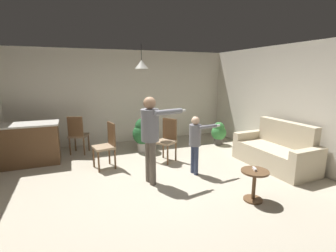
{
  "coord_description": "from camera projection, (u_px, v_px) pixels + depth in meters",
  "views": [
    {
      "loc": [
        -1.5,
        -4.11,
        2.06
      ],
      "look_at": [
        0.28,
        0.44,
        1.0
      ],
      "focal_mm": 26.42,
      "sensor_mm": 36.0,
      "label": 1
    }
  ],
  "objects": [
    {
      "name": "couch_floral",
      "position": [
        276.0,
        152.0,
        5.49
      ],
      "size": [
        0.92,
        1.83,
        1.0
      ],
      "rotation": [
        0.0,
        0.0,
        1.61
      ],
      "color": "beige",
      "rests_on": "ground"
    },
    {
      "name": "wall_back",
      "position": [
        125.0,
        97.0,
        7.34
      ],
      "size": [
        6.4,
        0.1,
        2.7
      ],
      "primitive_type": "cube",
      "color": "silver",
      "rests_on": "ground"
    },
    {
      "name": "dining_chair_by_counter",
      "position": [
        78.0,
        133.0,
        6.28
      ],
      "size": [
        0.55,
        0.55,
        1.0
      ],
      "rotation": [
        0.0,
        0.0,
        5.9
      ],
      "color": "brown",
      "rests_on": "ground"
    },
    {
      "name": "spare_remote_on_table",
      "position": [
        255.0,
        169.0,
        3.98
      ],
      "size": [
        0.08,
        0.13,
        0.04
      ],
      "primitive_type": "cube",
      "rotation": [
        0.0,
        0.0,
        2.73
      ],
      "color": "white",
      "rests_on": "side_table_by_couch"
    },
    {
      "name": "ground",
      "position": [
        163.0,
        183.0,
        4.71
      ],
      "size": [
        7.68,
        7.68,
        0.0
      ],
      "primitive_type": "plane",
      "color": "#B2A893"
    },
    {
      "name": "potted_plant_by_wall",
      "position": [
        144.0,
        133.0,
        6.53
      ],
      "size": [
        0.59,
        0.59,
        0.9
      ],
      "color": "#B7B2AD",
      "rests_on": "ground"
    },
    {
      "name": "ceiling_light_pendant",
      "position": [
        142.0,
        64.0,
        5.83
      ],
      "size": [
        0.32,
        0.32,
        0.55
      ],
      "color": "silver"
    },
    {
      "name": "wall_right",
      "position": [
        295.0,
        105.0,
        5.57
      ],
      "size": [
        0.1,
        6.4,
        2.7
      ],
      "primitive_type": "cube",
      "color": "silver",
      "rests_on": "ground"
    },
    {
      "name": "side_table_by_couch",
      "position": [
        254.0,
        182.0,
        4.0
      ],
      "size": [
        0.44,
        0.44,
        0.52
      ],
      "color": "brown",
      "rests_on": "ground"
    },
    {
      "name": "person_child",
      "position": [
        196.0,
        139.0,
        5.0
      ],
      "size": [
        0.64,
        0.35,
        1.21
      ],
      "rotation": [
        0.0,
        0.0,
        -1.47
      ],
      "color": "#384260",
      "rests_on": "ground"
    },
    {
      "name": "person_adult",
      "position": [
        151.0,
        131.0,
        4.52
      ],
      "size": [
        0.84,
        0.47,
        1.64
      ],
      "rotation": [
        0.0,
        0.0,
        -1.4
      ],
      "color": "#60564C",
      "rests_on": "ground"
    },
    {
      "name": "potted_plant_corner",
      "position": [
        219.0,
        132.0,
        7.17
      ],
      "size": [
        0.43,
        0.43,
        0.66
      ],
      "color": "#4C4742",
      "rests_on": "ground"
    },
    {
      "name": "dining_chair_near_wall",
      "position": [
        167.0,
        138.0,
        5.82
      ],
      "size": [
        0.59,
        0.59,
        1.0
      ],
      "rotation": [
        0.0,
        0.0,
        2.2
      ],
      "color": "brown",
      "rests_on": "ground"
    },
    {
      "name": "dining_chair_centre_back",
      "position": [
        107.0,
        144.0,
        5.38
      ],
      "size": [
        0.5,
        0.5,
        1.0
      ],
      "rotation": [
        0.0,
        0.0,
        1.77
      ],
      "color": "brown",
      "rests_on": "ground"
    },
    {
      "name": "kitchen_counter",
      "position": [
        30.0,
        144.0,
        5.59
      ],
      "size": [
        1.26,
        0.66,
        0.95
      ],
      "color": "brown",
      "rests_on": "ground"
    }
  ]
}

